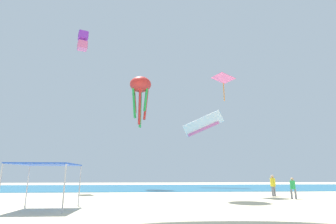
% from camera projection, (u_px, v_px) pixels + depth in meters
% --- Properties ---
extents(ground, '(110.00, 110.00, 0.10)m').
position_uv_depth(ground, '(186.00, 210.00, 13.95)').
color(ground, beige).
extents(ocean_strip, '(110.00, 23.21, 0.03)m').
position_uv_depth(ocean_strip, '(161.00, 187.00, 39.27)').
color(ocean_strip, '#1E6B93').
rests_on(ocean_strip, ground).
extents(canopy_tent, '(3.02, 3.07, 2.33)m').
position_uv_depth(canopy_tent, '(46.00, 166.00, 14.15)').
color(canopy_tent, '#B2B2B7').
rests_on(canopy_tent, ground).
extents(person_near_tent, '(0.39, 0.37, 1.57)m').
position_uv_depth(person_near_tent, '(293.00, 186.00, 20.02)').
color(person_near_tent, slate).
rests_on(person_near_tent, ground).
extents(person_leftmost, '(0.42, 0.42, 1.77)m').
position_uv_depth(person_leftmost, '(273.00, 184.00, 22.66)').
color(person_leftmost, slate).
rests_on(person_leftmost, ground).
extents(kite_octopus_red, '(4.35, 4.35, 7.48)m').
position_uv_depth(kite_octopus_red, '(140.00, 87.00, 39.52)').
color(kite_octopus_red, red).
extents(kite_diamond_pink, '(2.35, 2.37, 2.66)m').
position_uv_depth(kite_diamond_pink, '(223.00, 79.00, 27.46)').
color(kite_diamond_pink, pink).
extents(kite_parafoil_white, '(6.45, 3.28, 4.07)m').
position_uv_depth(kite_parafoil_white, '(203.00, 124.00, 42.50)').
color(kite_parafoil_white, white).
extents(kite_box_purple, '(1.58, 1.58, 2.56)m').
position_uv_depth(kite_box_purple, '(83.00, 41.00, 36.18)').
color(kite_box_purple, purple).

